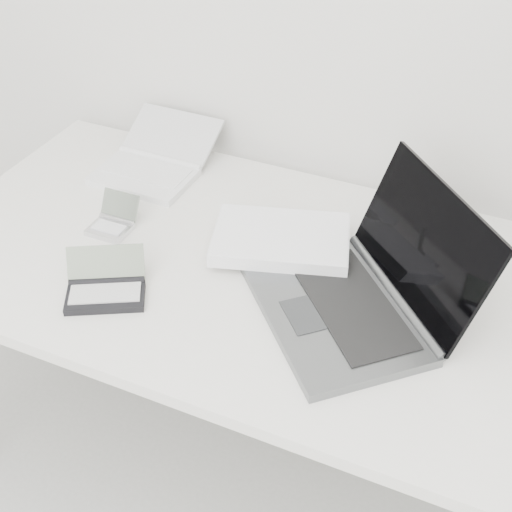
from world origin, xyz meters
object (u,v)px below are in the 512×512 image
at_px(desk, 276,287).
at_px(laptop_large, 331,272).
at_px(netbook_open_white, 153,164).
at_px(palmtop_charcoal, 106,288).

height_order(desk, laptop_large, laptop_large).
xyz_separation_m(desk, netbook_open_white, (-0.45, 0.25, 0.07)).
distance_m(desk, netbook_open_white, 0.52).
bearing_deg(palmtop_charcoal, laptop_large, -1.48).
bearing_deg(laptop_large, netbook_open_white, -156.71).
relative_size(laptop_large, netbook_open_white, 2.08).
bearing_deg(palmtop_charcoal, desk, 8.05).
bearing_deg(netbook_open_white, laptop_large, -23.11).
distance_m(desk, palmtop_charcoal, 0.37).
relative_size(netbook_open_white, palmtop_charcoal, 1.54).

